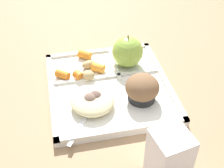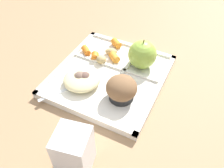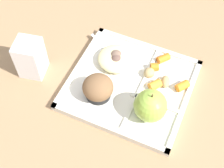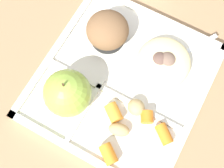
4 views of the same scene
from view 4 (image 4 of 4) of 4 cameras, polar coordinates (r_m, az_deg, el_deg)
ground at (r=0.56m, az=1.92°, el=0.16°), size 6.00×6.00×0.00m
lunch_tray at (r=0.55m, az=1.89°, el=0.37°), size 0.32×0.30×0.02m
green_apple at (r=0.50m, az=-8.70°, el=-1.76°), size 0.08×0.08×0.09m
bran_muffin at (r=0.55m, az=-0.88°, el=10.23°), size 0.08×0.08×0.07m
carrot_slice_near_corner at (r=0.51m, az=-0.69°, el=-13.49°), size 0.04×0.04×0.02m
carrot_slice_edge at (r=0.52m, az=6.83°, el=-6.41°), size 0.03×0.03×0.02m
carrot_slice_center at (r=0.52m, az=0.32°, el=-5.58°), size 0.04×0.04×0.02m
carrot_slice_back at (r=0.52m, az=10.11°, el=-9.58°), size 0.04×0.04×0.02m
potato_chunk_golden at (r=0.51m, az=1.38°, el=-8.89°), size 0.03×0.04×0.02m
potato_chunk_wedge at (r=0.52m, az=4.71°, el=-4.53°), size 0.04×0.04×0.02m
egg_noodle_pile at (r=0.55m, az=9.97°, el=4.17°), size 0.10×0.10×0.03m
meatball_center at (r=0.55m, az=9.20°, el=4.42°), size 0.04×0.04×0.04m
meatball_side at (r=0.55m, az=10.56°, el=4.33°), size 0.04×0.04×0.04m
plastic_fork at (r=0.58m, az=12.78°, el=5.25°), size 0.14×0.09×0.00m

